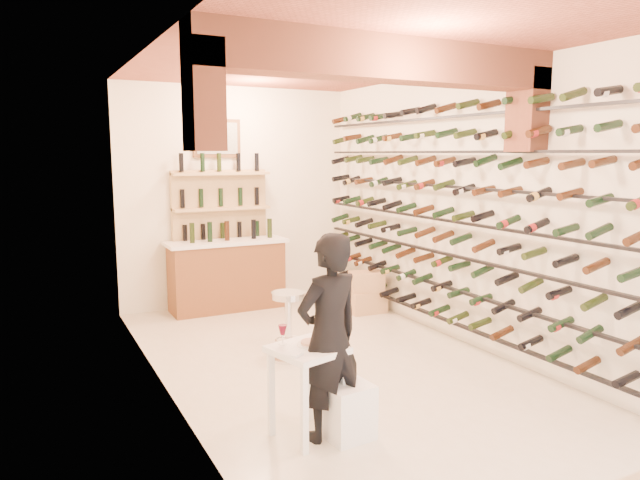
{
  "coord_description": "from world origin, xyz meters",
  "views": [
    {
      "loc": [
        -2.88,
        -5.3,
        2.23
      ],
      "look_at": [
        0.0,
        0.3,
        1.3
      ],
      "focal_mm": 32.86,
      "sensor_mm": 36.0,
      "label": 1
    }
  ],
  "objects_px": {
    "back_counter": "(227,273)",
    "chrome_barstool": "(288,321)",
    "tasting_table": "(307,363)",
    "white_stool": "(347,410)",
    "person": "(329,337)",
    "wine_rack": "(450,213)",
    "crate_lower": "(366,301)"
  },
  "relations": [
    {
      "from": "tasting_table",
      "to": "white_stool",
      "type": "relative_size",
      "value": 2.03
    },
    {
      "from": "chrome_barstool",
      "to": "crate_lower",
      "type": "relative_size",
      "value": 1.45
    },
    {
      "from": "tasting_table",
      "to": "crate_lower",
      "type": "distance_m",
      "value": 3.79
    },
    {
      "from": "tasting_table",
      "to": "person",
      "type": "xyz_separation_m",
      "value": [
        0.15,
        -0.09,
        0.22
      ]
    },
    {
      "from": "tasting_table",
      "to": "white_stool",
      "type": "distance_m",
      "value": 0.5
    },
    {
      "from": "chrome_barstool",
      "to": "crate_lower",
      "type": "height_order",
      "value": "chrome_barstool"
    },
    {
      "from": "wine_rack",
      "to": "chrome_barstool",
      "type": "bearing_deg",
      "value": 170.04
    },
    {
      "from": "wine_rack",
      "to": "back_counter",
      "type": "distance_m",
      "value": 3.38
    },
    {
      "from": "white_stool",
      "to": "tasting_table",
      "type": "bearing_deg",
      "value": 149.32
    },
    {
      "from": "person",
      "to": "crate_lower",
      "type": "bearing_deg",
      "value": -138.51
    },
    {
      "from": "person",
      "to": "chrome_barstool",
      "type": "bearing_deg",
      "value": -116.3
    },
    {
      "from": "back_counter",
      "to": "chrome_barstool",
      "type": "bearing_deg",
      "value": -91.74
    },
    {
      "from": "person",
      "to": "chrome_barstool",
      "type": "height_order",
      "value": "person"
    },
    {
      "from": "person",
      "to": "back_counter",
      "type": "bearing_deg",
      "value": -109.43
    },
    {
      "from": "back_counter",
      "to": "person",
      "type": "height_order",
      "value": "person"
    },
    {
      "from": "wine_rack",
      "to": "chrome_barstool",
      "type": "distance_m",
      "value": 2.23
    },
    {
      "from": "tasting_table",
      "to": "person",
      "type": "bearing_deg",
      "value": -44.73
    },
    {
      "from": "back_counter",
      "to": "white_stool",
      "type": "distance_m",
      "value": 4.18
    },
    {
      "from": "chrome_barstool",
      "to": "wine_rack",
      "type": "bearing_deg",
      "value": -9.96
    },
    {
      "from": "wine_rack",
      "to": "white_stool",
      "type": "height_order",
      "value": "wine_rack"
    },
    {
      "from": "wine_rack",
      "to": "crate_lower",
      "type": "height_order",
      "value": "wine_rack"
    },
    {
      "from": "person",
      "to": "crate_lower",
      "type": "relative_size",
      "value": 3.18
    },
    {
      "from": "crate_lower",
      "to": "back_counter",
      "type": "bearing_deg",
      "value": 148.12
    },
    {
      "from": "white_stool",
      "to": "crate_lower",
      "type": "xyz_separation_m",
      "value": [
        2.08,
        3.09,
        -0.06
      ]
    },
    {
      "from": "back_counter",
      "to": "chrome_barstool",
      "type": "xyz_separation_m",
      "value": [
        -0.07,
        -2.31,
        -0.1
      ]
    },
    {
      "from": "tasting_table",
      "to": "white_stool",
      "type": "xyz_separation_m",
      "value": [
        0.27,
        -0.16,
        -0.38
      ]
    },
    {
      "from": "back_counter",
      "to": "person",
      "type": "distance_m",
      "value": 4.12
    },
    {
      "from": "chrome_barstool",
      "to": "crate_lower",
      "type": "bearing_deg",
      "value": 35.38
    },
    {
      "from": "tasting_table",
      "to": "chrome_barstool",
      "type": "distance_m",
      "value": 1.78
    },
    {
      "from": "wine_rack",
      "to": "crate_lower",
      "type": "xyz_separation_m",
      "value": [
        -0.13,
        1.59,
        -1.39
      ]
    },
    {
      "from": "wine_rack",
      "to": "tasting_table",
      "type": "distance_m",
      "value": 2.98
    },
    {
      "from": "wine_rack",
      "to": "white_stool",
      "type": "relative_size",
      "value": 12.98
    }
  ]
}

